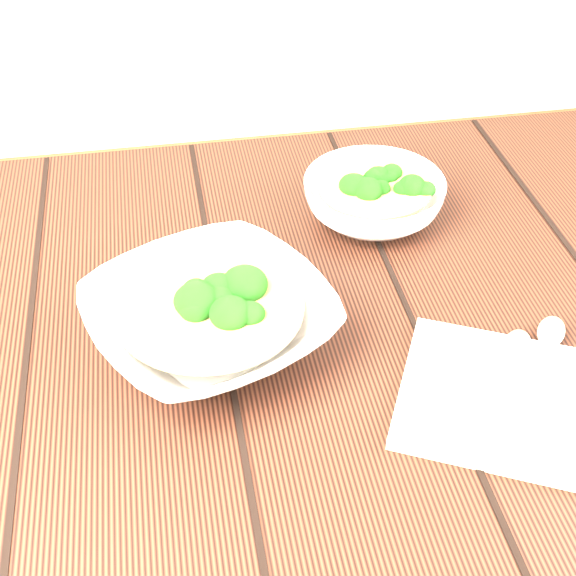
{
  "coord_description": "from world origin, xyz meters",
  "views": [
    {
      "loc": [
        -0.06,
        -0.61,
        1.32
      ],
      "look_at": [
        0.05,
        0.0,
        0.8
      ],
      "focal_mm": 50.0,
      "sensor_mm": 36.0,
      "label": 1
    }
  ],
  "objects_px": {
    "soup_bowl_front": "(210,318)",
    "trivet": "(223,313)",
    "table": "(247,408)",
    "napkin": "(513,401)",
    "soup_bowl_back": "(374,198)"
  },
  "relations": [
    {
      "from": "table",
      "to": "napkin",
      "type": "height_order",
      "value": "napkin"
    },
    {
      "from": "soup_bowl_front",
      "to": "trivet",
      "type": "relative_size",
      "value": 3.33
    },
    {
      "from": "trivet",
      "to": "napkin",
      "type": "relative_size",
      "value": 0.45
    },
    {
      "from": "table",
      "to": "napkin",
      "type": "bearing_deg",
      "value": -31.85
    },
    {
      "from": "soup_bowl_back",
      "to": "trivet",
      "type": "distance_m",
      "value": 0.26
    },
    {
      "from": "soup_bowl_back",
      "to": "soup_bowl_front",
      "type": "bearing_deg",
      "value": -139.53
    },
    {
      "from": "table",
      "to": "soup_bowl_front",
      "type": "distance_m",
      "value": 0.16
    },
    {
      "from": "table",
      "to": "napkin",
      "type": "distance_m",
      "value": 0.31
    },
    {
      "from": "soup_bowl_front",
      "to": "napkin",
      "type": "bearing_deg",
      "value": -27.07
    },
    {
      "from": "table",
      "to": "soup_bowl_front",
      "type": "height_order",
      "value": "soup_bowl_front"
    },
    {
      "from": "soup_bowl_back",
      "to": "table",
      "type": "bearing_deg",
      "value": -136.29
    },
    {
      "from": "trivet",
      "to": "napkin",
      "type": "height_order",
      "value": "trivet"
    },
    {
      "from": "soup_bowl_back",
      "to": "napkin",
      "type": "distance_m",
      "value": 0.33
    },
    {
      "from": "table",
      "to": "napkin",
      "type": "relative_size",
      "value": 5.74
    },
    {
      "from": "soup_bowl_back",
      "to": "napkin",
      "type": "bearing_deg",
      "value": -81.08
    }
  ]
}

